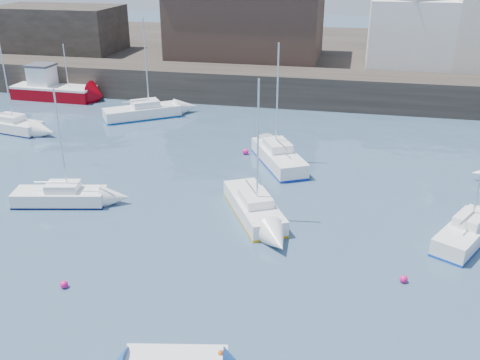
% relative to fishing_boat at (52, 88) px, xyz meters
% --- Properties ---
extents(water, '(220.00, 220.00, 0.00)m').
position_rel_fishing_boat_xyz_m(water, '(23.35, -31.51, -1.05)').
color(water, '#2D4760').
rests_on(water, ground).
extents(quay_wall, '(90.00, 5.00, 3.00)m').
position_rel_fishing_boat_xyz_m(quay_wall, '(23.35, 3.49, 0.45)').
color(quay_wall, '#28231E').
rests_on(quay_wall, ground).
extents(land_strip, '(90.00, 32.00, 2.80)m').
position_rel_fishing_boat_xyz_m(land_strip, '(23.35, 21.49, 0.35)').
color(land_strip, '#28231E').
rests_on(land_strip, ground).
extents(bldg_east_d, '(11.14, 11.14, 8.95)m').
position_rel_fishing_boat_xyz_m(bldg_east_d, '(34.35, 9.99, 6.31)').
color(bldg_east_d, white).
rests_on(bldg_east_d, land_strip).
extents(warehouse, '(16.40, 10.40, 7.60)m').
position_rel_fishing_boat_xyz_m(warehouse, '(17.35, 11.49, 5.57)').
color(warehouse, '#3D2D26').
rests_on(warehouse, land_strip).
extents(bldg_west, '(14.00, 8.00, 5.00)m').
position_rel_fishing_boat_xyz_m(bldg_west, '(-4.65, 10.49, 4.25)').
color(bldg_west, '#353028').
rests_on(bldg_west, land_strip).
extents(fishing_boat, '(8.29, 3.28, 5.44)m').
position_rel_fishing_boat_xyz_m(fishing_boat, '(0.00, 0.00, 0.00)').
color(fishing_boat, '#830009').
rests_on(fishing_boat, ground).
extents(sailboat_a, '(5.55, 2.77, 6.91)m').
position_rel_fishing_boat_xyz_m(sailboat_a, '(13.05, -21.80, -0.57)').
color(sailboat_a, white).
rests_on(sailboat_a, ground).
extents(sailboat_b, '(4.62, 6.34, 7.90)m').
position_rel_fishing_boat_xyz_m(sailboat_b, '(24.43, -20.80, -0.54)').
color(sailboat_b, white).
rests_on(sailboat_b, ground).
extents(sailboat_c, '(4.03, 5.41, 6.92)m').
position_rel_fishing_boat_xyz_m(sailboat_c, '(35.62, -21.42, -0.52)').
color(sailboat_c, white).
rests_on(sailboat_c, ground).
extents(sailboat_e, '(6.32, 3.04, 7.80)m').
position_rel_fishing_boat_xyz_m(sailboat_e, '(1.86, -10.19, -0.54)').
color(sailboat_e, white).
rests_on(sailboat_e, ground).
extents(sailboat_f, '(4.77, 6.55, 8.24)m').
position_rel_fishing_boat_xyz_m(sailboat_f, '(24.65, -12.88, -0.47)').
color(sailboat_f, white).
rests_on(sailboat_f, ground).
extents(sailboat_h, '(6.65, 5.63, 8.58)m').
position_rel_fishing_boat_xyz_m(sailboat_h, '(11.24, -4.38, -0.49)').
color(sailboat_h, white).
rests_on(sailboat_h, ground).
extents(buoy_near, '(0.35, 0.35, 0.35)m').
position_rel_fishing_boat_xyz_m(buoy_near, '(17.52, -29.51, -1.05)').
color(buoy_near, '#E71079').
rests_on(buoy_near, ground).
extents(buoy_mid, '(0.36, 0.36, 0.36)m').
position_rel_fishing_boat_xyz_m(buoy_mid, '(32.27, -25.89, -1.05)').
color(buoy_mid, '#E71079').
rests_on(buoy_mid, ground).
extents(buoy_far, '(0.44, 0.44, 0.44)m').
position_rel_fishing_boat_xyz_m(buoy_far, '(22.01, -11.41, -1.05)').
color(buoy_far, '#E71079').
rests_on(buoy_far, ground).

